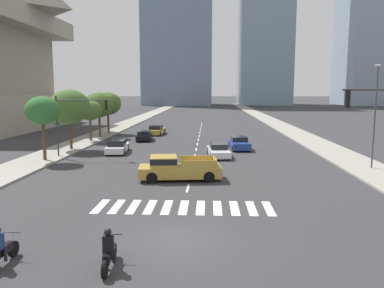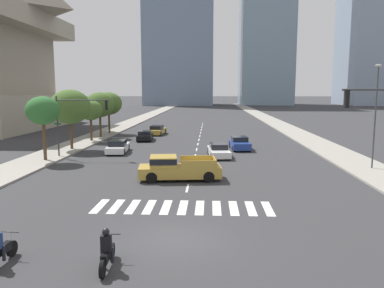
{
  "view_description": "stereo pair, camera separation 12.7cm",
  "coord_description": "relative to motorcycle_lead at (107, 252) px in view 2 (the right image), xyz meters",
  "views": [
    {
      "loc": [
        1.31,
        -15.03,
        6.18
      ],
      "look_at": [
        0.0,
        14.42,
        2.0
      ],
      "focal_mm": 35.42,
      "sensor_mm": 36.0,
      "label": 1
    },
    {
      "loc": [
        1.44,
        -15.03,
        6.18
      ],
      "look_at": [
        0.0,
        14.42,
        2.0
      ],
      "focal_mm": 35.42,
      "sensor_mm": 36.0,
      "label": 2
    }
  ],
  "objects": [
    {
      "name": "office_tower_right_skyline",
      "position": [
        73.55,
        157.05,
        43.34
      ],
      "size": [
        25.58,
        28.52,
        88.91
      ],
      "color": "#8C9EB2",
      "rests_on": "ground"
    },
    {
      "name": "sedan_gold_2",
      "position": [
        -3.94,
        40.48,
        0.01
      ],
      "size": [
        2.16,
        4.88,
        1.3
      ],
      "rotation": [
        0.0,
        0.0,
        1.49
      ],
      "color": "#B28E38",
      "rests_on": "ground"
    },
    {
      "name": "pickup_truck",
      "position": [
        1.18,
        13.37,
        0.23
      ],
      "size": [
        5.86,
        2.72,
        1.67
      ],
      "rotation": [
        0.0,
        0.0,
        3.25
      ],
      "color": "#B28E38",
      "rests_on": "ground"
    },
    {
      "name": "sidewalk_west",
      "position": [
        -11.69,
        32.65,
        -0.51
      ],
      "size": [
        4.0,
        260.0,
        0.15
      ],
      "primitive_type": "cube",
      "color": "gray",
      "rests_on": "ground"
    },
    {
      "name": "sedan_black_4",
      "position": [
        -4.57,
        34.09,
        -0.01
      ],
      "size": [
        2.04,
        4.33,
        1.23
      ],
      "rotation": [
        0.0,
        0.0,
        1.65
      ],
      "color": "black",
      "rests_on": "ground"
    },
    {
      "name": "street_tree_fifth",
      "position": [
        -10.89,
        40.93,
        3.75
      ],
      "size": [
        3.78,
        3.78,
        5.8
      ],
      "color": "#4C3823",
      "rests_on": "sidewalk_west"
    },
    {
      "name": "street_tree_fourth",
      "position": [
        -10.89,
        36.58,
        3.73
      ],
      "size": [
        3.82,
        3.82,
        5.8
      ],
      "color": "#4C3823",
      "rests_on": "sidewalk_west"
    },
    {
      "name": "traffic_signal_far",
      "position": [
        -8.61,
        21.7,
        3.42
      ],
      "size": [
        5.17,
        0.28,
        5.55
      ],
      "color": "#333335",
      "rests_on": "sidewalk_west"
    },
    {
      "name": "street_lamp_east",
      "position": [
        16.27,
        17.41,
        4.17
      ],
      "size": [
        0.5,
        0.24,
        8.0
      ],
      "color": "#3F3F42",
      "rests_on": "sidewalk_east"
    },
    {
      "name": "sedan_white_3",
      "position": [
        -5.67,
        24.68,
        0.0
      ],
      "size": [
        2.13,
        4.78,
        1.28
      ],
      "rotation": [
        0.0,
        0.0,
        1.65
      ],
      "color": "silver",
      "rests_on": "ground"
    },
    {
      "name": "sedan_blue_1",
      "position": [
        6.68,
        27.45,
        0.04
      ],
      "size": [
        2.11,
        4.44,
        1.35
      ],
      "rotation": [
        0.0,
        0.0,
        -1.5
      ],
      "color": "navy",
      "rests_on": "ground"
    },
    {
      "name": "street_tree_second",
      "position": [
        -10.89,
        26.08,
        3.92
      ],
      "size": [
        4.17,
        4.17,
        6.14
      ],
      "color": "#4C3823",
      "rests_on": "sidewalk_west"
    },
    {
      "name": "lane_divider_center",
      "position": [
        2.14,
        35.06,
        -0.58
      ],
      "size": [
        0.14,
        50.0,
        0.01
      ],
      "color": "silver",
      "rests_on": "ground"
    },
    {
      "name": "street_tree_nearest",
      "position": [
        -10.89,
        19.67,
        3.85
      ],
      "size": [
        2.89,
        2.89,
        5.54
      ],
      "color": "#4C3823",
      "rests_on": "sidewalk_west"
    },
    {
      "name": "office_tower_left_skyline",
      "position": [
        -9.83,
        152.5,
        40.85
      ],
      "size": [
        28.64,
        23.82,
        83.92
      ],
      "color": "slate",
      "rests_on": "ground"
    },
    {
      "name": "motorcycle_lead",
      "position": [
        0.0,
        0.0,
        0.0
      ],
      "size": [
        0.7,
        2.05,
        1.49
      ],
      "rotation": [
        0.0,
        0.0,
        1.61
      ],
      "color": "black",
      "rests_on": "ground"
    },
    {
      "name": "crosswalk_near",
      "position": [
        2.14,
        7.06,
        -0.58
      ],
      "size": [
        9.45,
        2.54,
        0.01
      ],
      "color": "silver",
      "rests_on": "ground"
    },
    {
      "name": "street_tree_third",
      "position": [
        -10.89,
        32.68,
        3.21
      ],
      "size": [
        2.86,
        2.86,
        4.88
      ],
      "color": "#4C3823",
      "rests_on": "sidewalk_west"
    },
    {
      "name": "ground_plane",
      "position": [
        2.14,
        2.65,
        -0.58
      ],
      "size": [
        800.0,
        800.0,
        0.0
      ],
      "primitive_type": "plane",
      "color": "#333335"
    },
    {
      "name": "sedan_white_0",
      "position": [
        4.37,
        22.94,
        -0.02
      ],
      "size": [
        2.2,
        4.87,
        1.21
      ],
      "rotation": [
        0.0,
        0.0,
        -1.47
      ],
      "color": "silver",
      "rests_on": "ground"
    },
    {
      "name": "sidewalk_east",
      "position": [
        15.97,
        32.65,
        -0.51
      ],
      "size": [
        4.0,
        260.0,
        0.15
      ],
      "primitive_type": "cube",
      "color": "gray",
      "rests_on": "ground"
    }
  ]
}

